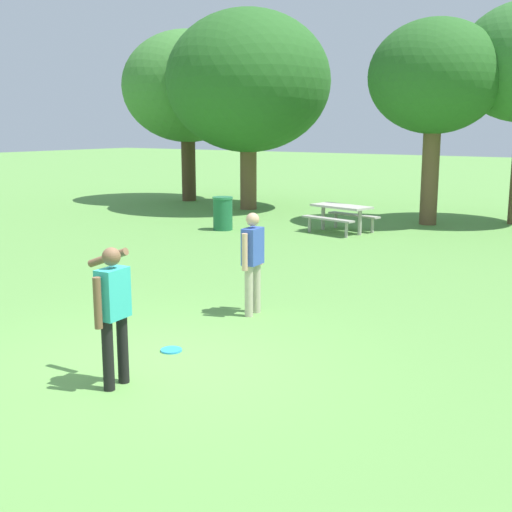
{
  "coord_description": "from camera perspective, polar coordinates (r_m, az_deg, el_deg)",
  "views": [
    {
      "loc": [
        5.4,
        -5.84,
        2.97
      ],
      "look_at": [
        -0.13,
        2.41,
        1.0
      ],
      "focal_mm": 46.23,
      "sensor_mm": 36.0,
      "label": 1
    }
  ],
  "objects": [
    {
      "name": "tree_tall_left",
      "position": [
        26.64,
        -5.99,
        14.32
      ],
      "size": [
        5.04,
        5.04,
        6.61
      ],
      "color": "#4C3823",
      "rests_on": "ground"
    },
    {
      "name": "frisbee",
      "position": [
        9.0,
        -7.34,
        -8.08
      ],
      "size": [
        0.29,
        0.29,
        0.03
      ],
      "primitive_type": "cylinder",
      "color": "#2D9EDB",
      "rests_on": "ground"
    },
    {
      "name": "tree_broad_center",
      "position": [
        23.8,
        -0.68,
        14.83
      ],
      "size": [
        5.77,
        5.77,
        6.94
      ],
      "color": "brown",
      "rests_on": "ground"
    },
    {
      "name": "trash_can_beside_table",
      "position": [
        19.07,
        -2.89,
        3.71
      ],
      "size": [
        0.59,
        0.59,
        0.96
      ],
      "color": "#1E663D",
      "rests_on": "ground"
    },
    {
      "name": "tree_far_right",
      "position": [
        20.73,
        15.23,
        14.64
      ],
      "size": [
        3.93,
        3.93,
        6.06
      ],
      "color": "brown",
      "rests_on": "ground"
    },
    {
      "name": "person_thrower",
      "position": [
        10.38,
        -0.29,
        -0.06
      ],
      "size": [
        0.26,
        0.61,
        1.64
      ],
      "color": "#B7AD93",
      "rests_on": "ground"
    },
    {
      "name": "ground_plane",
      "position": [
        8.49,
        -8.46,
        -9.39
      ],
      "size": [
        120.0,
        120.0,
        0.0
      ],
      "primitive_type": "plane",
      "color": "#609947"
    },
    {
      "name": "picnic_table_far",
      "position": [
        18.75,
        7.38,
        3.74
      ],
      "size": [
        1.97,
        1.75,
        0.77
      ],
      "color": "#B2ADA3",
      "rests_on": "ground"
    },
    {
      "name": "person_catcher",
      "position": [
        7.67,
        -12.31,
        -4.25
      ],
      "size": [
        0.72,
        0.61,
        1.64
      ],
      "color": "black",
      "rests_on": "ground"
    }
  ]
}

